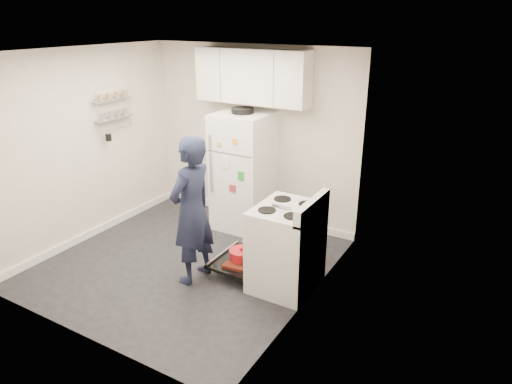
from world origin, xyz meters
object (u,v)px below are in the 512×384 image
Objects in this scene: open_oven_door at (241,258)px; refrigerator at (243,171)px; electric_range at (285,248)px; person at (192,211)px.

refrigerator is (-0.64, 1.11, 0.64)m from open_oven_door.
open_oven_door is at bearing -60.12° from refrigerator.
refrigerator is at bearing 137.73° from electric_range.
refrigerator is 1.01× the size of person.
open_oven_door is (-0.57, -0.01, -0.28)m from electric_range.
open_oven_door is at bearing -178.75° from electric_range.
refrigerator reaches higher than electric_range.
refrigerator reaches higher than person.
refrigerator reaches higher than open_oven_door.
open_oven_door is 0.85m from person.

